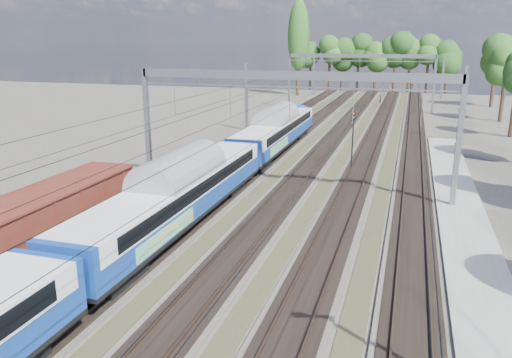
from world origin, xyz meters
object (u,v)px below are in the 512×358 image
(freight_boxcar, at_px, (34,227))
(signal_far, at_px, (410,99))
(emu_train, at_px, (177,187))
(worker, at_px, (381,100))
(signal_near, at_px, (353,134))

(freight_boxcar, bearing_deg, signal_far, 71.44)
(emu_train, distance_m, freight_boxcar, 8.06)
(emu_train, bearing_deg, worker, 83.63)
(signal_far, bearing_deg, worker, 98.88)
(emu_train, xyz_separation_m, worker, (7.53, 67.45, -1.95))
(worker, distance_m, signal_near, 49.85)
(emu_train, relative_size, signal_far, 11.91)
(emu_train, height_order, signal_far, signal_far)
(emu_train, bearing_deg, signal_near, 65.12)
(emu_train, relative_size, worker, 42.40)
(emu_train, distance_m, signal_near, 19.48)
(worker, relative_size, signal_far, 0.28)
(signal_near, xyz_separation_m, signal_far, (4.45, 26.72, 0.31))
(emu_train, xyz_separation_m, signal_near, (8.20, 17.67, 0.53))
(worker, xyz_separation_m, signal_far, (5.11, -23.06, 2.79))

